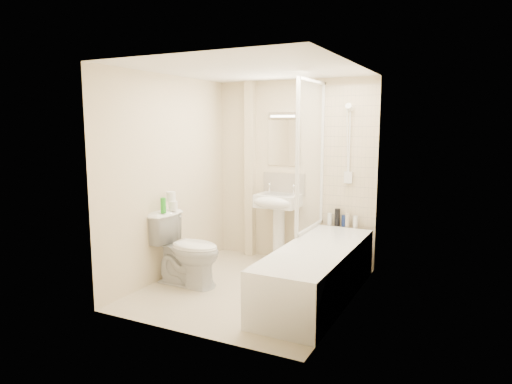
% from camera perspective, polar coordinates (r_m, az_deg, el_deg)
% --- Properties ---
extents(floor, '(2.50, 2.50, 0.00)m').
position_cam_1_polar(floor, '(5.24, -0.62, -11.94)').
color(floor, beige).
rests_on(floor, ground).
extents(wall_back, '(2.20, 0.02, 2.40)m').
position_cam_1_polar(wall_back, '(6.08, 4.74, 2.52)').
color(wall_back, beige).
rests_on(wall_back, ground).
extents(wall_left, '(0.02, 2.50, 2.40)m').
position_cam_1_polar(wall_left, '(5.54, -10.83, 1.81)').
color(wall_left, beige).
rests_on(wall_left, ground).
extents(wall_right, '(0.02, 2.50, 2.40)m').
position_cam_1_polar(wall_right, '(4.56, 11.76, 0.37)').
color(wall_right, beige).
rests_on(wall_right, ground).
extents(ceiling, '(2.20, 2.50, 0.02)m').
position_cam_1_polar(ceiling, '(4.94, -0.66, 15.11)').
color(ceiling, white).
rests_on(ceiling, wall_back).
extents(tile_back, '(0.70, 0.01, 1.75)m').
position_cam_1_polar(tile_back, '(5.82, 11.62, 4.33)').
color(tile_back, beige).
rests_on(tile_back, wall_back).
extents(tile_right, '(0.01, 2.10, 1.75)m').
position_cam_1_polar(tile_right, '(4.60, 11.91, 3.25)').
color(tile_right, beige).
rests_on(tile_right, wall_right).
extents(pipe_boxing, '(0.12, 0.12, 2.40)m').
position_cam_1_polar(pipe_boxing, '(6.28, -0.73, 2.75)').
color(pipe_boxing, beige).
rests_on(pipe_boxing, ground).
extents(splashback, '(0.60, 0.02, 0.30)m').
position_cam_1_polar(splashback, '(6.15, 3.50, 1.00)').
color(splashback, beige).
rests_on(splashback, wall_back).
extents(mirror, '(0.46, 0.01, 0.60)m').
position_cam_1_polar(mirror, '(6.10, 3.54, 6.13)').
color(mirror, white).
rests_on(mirror, wall_back).
extents(strip_light, '(0.42, 0.07, 0.07)m').
position_cam_1_polar(strip_light, '(6.07, 3.49, 9.62)').
color(strip_light, silver).
rests_on(strip_light, wall_back).
extents(bathtub, '(0.70, 2.10, 0.55)m').
position_cam_1_polar(bathtub, '(4.93, 7.64, -9.82)').
color(bathtub, white).
rests_on(bathtub, ground).
extents(shower_screen, '(0.04, 0.92, 1.80)m').
position_cam_1_polar(shower_screen, '(5.50, 6.90, 4.47)').
color(shower_screen, white).
rests_on(shower_screen, bathtub).
extents(shower_fixture, '(0.10, 0.16, 0.99)m').
position_cam_1_polar(shower_fixture, '(5.77, 11.52, 5.50)').
color(shower_fixture, white).
rests_on(shower_fixture, wall_back).
extents(pedestal_sink, '(0.54, 0.49, 1.04)m').
position_cam_1_polar(pedestal_sink, '(5.99, 2.63, -2.07)').
color(pedestal_sink, white).
rests_on(pedestal_sink, ground).
extents(bottle_white_a, '(0.06, 0.06, 0.15)m').
position_cam_1_polar(bottle_white_a, '(5.91, 9.20, -3.36)').
color(bottle_white_a, white).
rests_on(bottle_white_a, bathtub).
extents(bottle_black_b, '(0.07, 0.07, 0.22)m').
position_cam_1_polar(bottle_black_b, '(5.88, 10.12, -3.12)').
color(bottle_black_b, black).
rests_on(bottle_black_b, bathtub).
extents(bottle_blue, '(0.06, 0.06, 0.15)m').
position_cam_1_polar(bottle_blue, '(5.86, 10.95, -3.55)').
color(bottle_blue, '#12204F').
rests_on(bottle_blue, bathtub).
extents(bottle_cream, '(0.06, 0.06, 0.17)m').
position_cam_1_polar(bottle_cream, '(5.85, 11.33, -3.45)').
color(bottle_cream, beige).
rests_on(bottle_cream, bathtub).
extents(bottle_white_b, '(0.06, 0.06, 0.15)m').
position_cam_1_polar(bottle_white_b, '(5.82, 12.32, -3.65)').
color(bottle_white_b, white).
rests_on(bottle_white_b, bathtub).
extents(toilet, '(0.52, 0.85, 0.83)m').
position_cam_1_polar(toilet, '(5.30, -8.63, -7.05)').
color(toilet, white).
rests_on(toilet, ground).
extents(toilet_roll_lower, '(0.10, 0.10, 0.11)m').
position_cam_1_polar(toilet_roll_lower, '(5.40, -10.33, -1.70)').
color(toilet_roll_lower, white).
rests_on(toilet_roll_lower, toilet).
extents(toilet_roll_upper, '(0.11, 0.11, 0.11)m').
position_cam_1_polar(toilet_roll_upper, '(5.41, -10.59, -0.53)').
color(toilet_roll_upper, white).
rests_on(toilet_roll_upper, toilet_roll_lower).
extents(green_bottle, '(0.06, 0.06, 0.17)m').
position_cam_1_polar(green_bottle, '(5.26, -11.52, -1.64)').
color(green_bottle, green).
rests_on(green_bottle, toilet).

